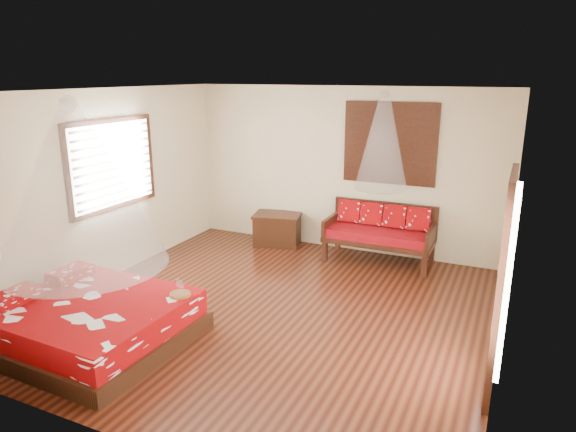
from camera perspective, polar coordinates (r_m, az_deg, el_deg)
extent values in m
cube|color=black|center=(6.86, -1.79, -10.45)|extent=(5.50, 5.50, 0.02)
cube|color=silver|center=(6.16, -2.01, 13.82)|extent=(5.50, 5.50, 0.02)
cube|color=beige|center=(7.97, -19.96, 3.07)|extent=(0.02, 5.50, 2.80)
cube|color=beige|center=(5.73, 23.63, -2.00)|extent=(0.02, 5.50, 2.80)
cube|color=beige|center=(8.86, 6.17, 5.13)|extent=(5.50, 0.02, 2.80)
cube|color=beige|center=(4.22, -19.12, -7.69)|extent=(5.50, 0.02, 2.80)
cube|color=black|center=(6.48, -20.75, -12.13)|extent=(2.10, 1.91, 0.20)
cube|color=#8F0408|center=(6.37, -20.97, -10.13)|extent=(2.00, 1.81, 0.30)
cube|color=#8F0408|center=(6.62, -28.13, -7.93)|extent=(0.31, 0.54, 0.14)
cube|color=#8F0408|center=(7.05, -23.04, -5.90)|extent=(0.31, 0.54, 0.14)
cube|color=black|center=(8.45, 4.11, -3.70)|extent=(0.08, 0.08, 0.42)
cube|color=black|center=(8.07, 14.91, -5.18)|extent=(0.08, 0.08, 0.42)
cube|color=black|center=(9.03, 5.58, -2.45)|extent=(0.08, 0.08, 0.42)
cube|color=black|center=(8.67, 15.68, -3.76)|extent=(0.08, 0.08, 0.42)
cube|color=black|center=(8.47, 10.03, -2.66)|extent=(1.73, 0.77, 0.08)
cube|color=#7F0604|center=(8.43, 10.06, -1.95)|extent=(1.67, 0.71, 0.14)
cube|color=black|center=(8.70, 10.71, -0.19)|extent=(1.73, 0.06, 0.55)
cube|color=black|center=(8.65, 4.80, -0.96)|extent=(0.06, 0.77, 0.30)
cube|color=black|center=(8.26, 15.61, -2.31)|extent=(0.06, 0.77, 0.30)
cube|color=#8F0408|center=(8.72, 6.87, 0.51)|extent=(0.37, 0.19, 0.38)
cube|color=#8F0408|center=(8.62, 9.30, 0.22)|extent=(0.37, 0.19, 0.38)
cube|color=#8F0408|center=(8.53, 11.78, -0.07)|extent=(0.37, 0.19, 0.38)
cube|color=#8F0408|center=(8.45, 14.31, -0.37)|extent=(0.37, 0.19, 0.38)
cube|color=black|center=(9.27, -1.18, -1.60)|extent=(0.89, 0.72, 0.51)
cube|color=black|center=(9.19, -1.19, 0.08)|extent=(0.94, 0.77, 0.05)
cube|color=black|center=(8.53, 11.26, 7.91)|extent=(1.52, 0.06, 1.32)
cube|color=black|center=(8.52, 11.24, 7.90)|extent=(1.35, 0.04, 1.10)
cube|color=black|center=(8.02, -18.96, 5.44)|extent=(0.08, 1.74, 1.34)
cube|color=silver|center=(8.00, -18.75, 5.43)|extent=(0.04, 1.54, 1.10)
cube|color=black|center=(5.28, 22.55, -7.40)|extent=(0.08, 1.02, 2.16)
cube|color=white|center=(5.24, 22.45, -6.37)|extent=(0.03, 0.82, 1.70)
cylinder|color=brown|center=(6.17, -11.88, -8.52)|extent=(0.25, 0.25, 0.03)
cone|color=silver|center=(5.90, -22.38, 3.15)|extent=(1.80, 1.80, 1.80)
cone|color=silver|center=(8.06, 10.48, 8.23)|extent=(0.82, 0.82, 1.50)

